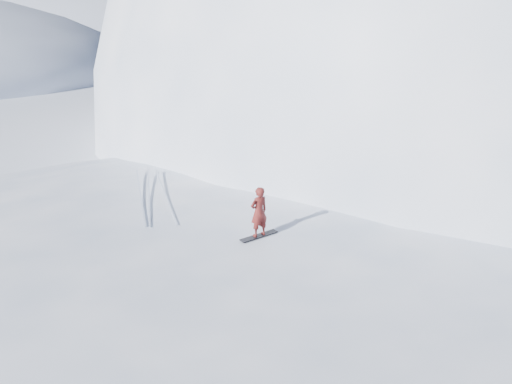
# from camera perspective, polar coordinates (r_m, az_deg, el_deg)

# --- Properties ---
(ground) EXTENTS (400.00, 400.00, 0.00)m
(ground) POSITION_cam_1_polar(r_m,az_deg,el_deg) (14.52, -8.64, -17.04)
(ground) COLOR white
(ground) RESTS_ON ground
(near_ridge) EXTENTS (36.00, 28.00, 4.80)m
(near_ridge) POSITION_cam_1_polar(r_m,az_deg,el_deg) (16.92, -4.70, -10.55)
(near_ridge) COLOR white
(near_ridge) RESTS_ON ground
(summit_peak) EXTENTS (60.00, 56.00, 56.00)m
(summit_peak) POSITION_cam_1_polar(r_m,az_deg,el_deg) (43.71, 23.79, 8.16)
(summit_peak) COLOR white
(summit_peak) RESTS_ON ground
(peak_shoulder) EXTENTS (28.00, 24.00, 18.00)m
(peak_shoulder) POSITION_cam_1_polar(r_m,az_deg,el_deg) (33.77, 10.38, 6.04)
(peak_shoulder) COLOR white
(peak_shoulder) RESTS_ON ground
(far_ridge_c) EXTENTS (140.00, 90.00, 36.00)m
(far_ridge_c) POSITION_cam_1_polar(r_m,az_deg,el_deg) (128.36, -24.90, 16.03)
(far_ridge_c) COLOR white
(far_ridge_c) RESTS_ON ground
(wind_bumps) EXTENTS (16.00, 14.40, 1.00)m
(wind_bumps) POSITION_cam_1_polar(r_m,az_deg,el_deg) (16.27, -10.27, -12.36)
(wind_bumps) COLOR white
(wind_bumps) RESTS_ON ground
(snowboard) EXTENTS (1.28, 0.85, 0.02)m
(snowboard) POSITION_cam_1_polar(r_m,az_deg,el_deg) (14.46, 0.36, -5.49)
(snowboard) COLOR black
(snowboard) RESTS_ON near_ridge
(snowboarder) EXTENTS (0.71, 0.63, 1.63)m
(snowboarder) POSITION_cam_1_polar(r_m,az_deg,el_deg) (14.10, 0.37, -2.50)
(snowboarder) COLOR maroon
(snowboarder) RESTS_ON snowboard
(board_tracks) EXTENTS (2.26, 5.96, 0.04)m
(board_tracks) POSITION_cam_1_polar(r_m,az_deg,el_deg) (18.16, -12.96, -0.12)
(board_tracks) COLOR silver
(board_tracks) RESTS_ON ground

